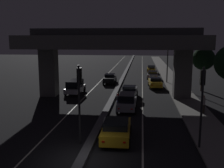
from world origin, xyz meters
The scene contains 21 objects.
ground_plane centered at (0.00, 0.00, 0.00)m, with size 200.00×200.00×0.00m, color black.
lane_line_left_inner centered at (-3.54, 35.00, 0.00)m, with size 0.12×126.00×0.00m, color beige.
lane_line_right_inner centered at (3.54, 35.00, 0.00)m, with size 0.12×126.00×0.00m, color beige.
median_divider centered at (0.00, 35.00, 0.12)m, with size 0.61×126.00×0.25m, color #4C4C51.
sidewalk_right centered at (8.58, 28.00, 0.07)m, with size 2.99×126.00×0.15m, color gray.
elevated_overpass centered at (0.00, 17.34, 6.32)m, with size 20.60×10.88×8.33m.
traffic_light_left_of_median centered at (-0.70, 2.57, 3.67)m, with size 0.30×0.49×5.40m.
traffic_light_right_of_median centered at (7.18, 2.57, 3.65)m, with size 0.30×0.49×5.37m.
street_lamp centered at (7.18, 28.48, 4.81)m, with size 2.17×0.32×8.18m.
car_taxi_yellow_lead centered at (1.69, 3.43, 0.78)m, with size 2.11×4.36×1.48m.
car_silver_second centered at (1.98, 11.54, 0.87)m, with size 1.96×4.40×1.67m.
car_silver_third centered at (1.95, 17.05, 0.77)m, with size 2.03×4.35×1.48m.
car_taxi_yellow_fourth centered at (5.38, 24.44, 0.75)m, with size 2.05×4.50×1.48m.
car_white_fifth centered at (5.35, 33.37, 0.73)m, with size 2.10×4.37×1.37m.
car_taxi_yellow_sixth centered at (5.40, 41.59, 0.77)m, with size 1.88×4.17×1.54m.
car_white_lead_oncoming centered at (-5.20, 18.68, 0.96)m, with size 2.04×4.40×1.79m.
car_black_second_oncoming centered at (-1.68, 27.27, 0.80)m, with size 1.94×4.70×1.53m.
motorcycle_red_filtering_near centered at (0.79, 4.26, 0.60)m, with size 0.33×1.80×1.41m.
motorcycle_blue_filtering_mid centered at (0.93, 12.85, 0.59)m, with size 0.34×1.83×1.37m.
pedestrian_on_sidewalk centered at (9.20, 10.66, 1.01)m, with size 0.36×0.36×1.73m.
roadside_tree_kerbside_mid centered at (11.65, 22.39, 4.38)m, with size 3.04×3.04×5.95m.
Camera 1 is at (3.37, -14.08, 7.07)m, focal length 42.00 mm.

